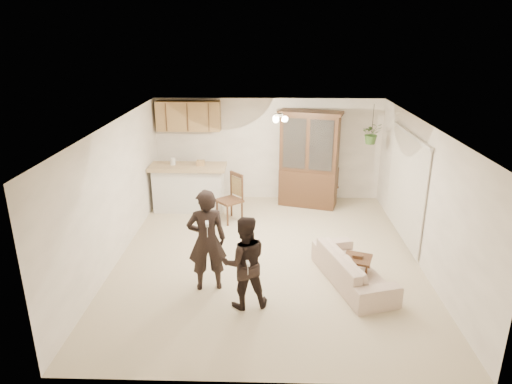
{
  "coord_description": "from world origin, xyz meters",
  "views": [
    {
      "loc": [
        0.01,
        -7.67,
        4.01
      ],
      "look_at": [
        -0.22,
        0.4,
        1.15
      ],
      "focal_mm": 32.0,
      "sensor_mm": 36.0,
      "label": 1
    }
  ],
  "objects_px": {
    "child": "(244,266)",
    "chair_bar": "(195,191)",
    "chair_hutch_left": "(229,208)",
    "chair_hutch_right": "(327,193)",
    "china_hutch": "(309,160)",
    "side_table": "(357,270)",
    "sofa": "(353,263)",
    "adult": "(207,238)"
  },
  "relations": [
    {
      "from": "child",
      "to": "chair_hutch_left",
      "type": "distance_m",
      "value": 3.36
    },
    {
      "from": "china_hutch",
      "to": "chair_hutch_right",
      "type": "xyz_separation_m",
      "value": [
        0.48,
        0.17,
        -0.87
      ]
    },
    {
      "from": "child",
      "to": "chair_hutch_left",
      "type": "bearing_deg",
      "value": -93.15
    },
    {
      "from": "chair_hutch_right",
      "to": "side_table",
      "type": "bearing_deg",
      "value": 51.07
    },
    {
      "from": "child",
      "to": "china_hutch",
      "type": "xyz_separation_m",
      "value": [
        1.3,
        4.35,
        0.45
      ]
    },
    {
      "from": "child",
      "to": "chair_bar",
      "type": "distance_m",
      "value": 4.74
    },
    {
      "from": "child",
      "to": "chair_bar",
      "type": "height_order",
      "value": "child"
    },
    {
      "from": "adult",
      "to": "chair_bar",
      "type": "xyz_separation_m",
      "value": [
        -0.83,
        4.0,
        -0.63
      ]
    },
    {
      "from": "adult",
      "to": "chair_hutch_left",
      "type": "height_order",
      "value": "adult"
    },
    {
      "from": "side_table",
      "to": "chair_bar",
      "type": "bearing_deg",
      "value": 130.8
    },
    {
      "from": "adult",
      "to": "child",
      "type": "bearing_deg",
      "value": 131.27
    },
    {
      "from": "side_table",
      "to": "chair_hutch_left",
      "type": "xyz_separation_m",
      "value": [
        -2.34,
        2.62,
        0.05
      ]
    },
    {
      "from": "side_table",
      "to": "china_hutch",
      "type": "bearing_deg",
      "value": 98.2
    },
    {
      "from": "side_table",
      "to": "chair_hutch_left",
      "type": "distance_m",
      "value": 3.51
    },
    {
      "from": "china_hutch",
      "to": "side_table",
      "type": "distance_m",
      "value": 3.81
    },
    {
      "from": "side_table",
      "to": "child",
      "type": "bearing_deg",
      "value": -159.46
    },
    {
      "from": "side_table",
      "to": "chair_bar",
      "type": "distance_m",
      "value": 5.03
    },
    {
      "from": "chair_hutch_right",
      "to": "child",
      "type": "bearing_deg",
      "value": 28.84
    },
    {
      "from": "adult",
      "to": "child",
      "type": "distance_m",
      "value": 0.83
    },
    {
      "from": "adult",
      "to": "chair_hutch_left",
      "type": "bearing_deg",
      "value": -102.72
    },
    {
      "from": "sofa",
      "to": "china_hutch",
      "type": "height_order",
      "value": "china_hutch"
    },
    {
      "from": "side_table",
      "to": "chair_hutch_right",
      "type": "bearing_deg",
      "value": 90.74
    },
    {
      "from": "sofa",
      "to": "chair_hutch_left",
      "type": "bearing_deg",
      "value": 24.8
    },
    {
      "from": "china_hutch",
      "to": "sofa",
      "type": "bearing_deg",
      "value": -66.47
    },
    {
      "from": "chair_bar",
      "to": "chair_hutch_right",
      "type": "relative_size",
      "value": 1.06
    },
    {
      "from": "child",
      "to": "side_table",
      "type": "height_order",
      "value": "child"
    },
    {
      "from": "chair_bar",
      "to": "adult",
      "type": "bearing_deg",
      "value": -94.93
    },
    {
      "from": "sofa",
      "to": "chair_bar",
      "type": "xyz_separation_m",
      "value": [
        -3.23,
        3.77,
        -0.1
      ]
    },
    {
      "from": "adult",
      "to": "chair_hutch_left",
      "type": "relative_size",
      "value": 1.67
    },
    {
      "from": "chair_bar",
      "to": "sofa",
      "type": "bearing_deg",
      "value": -66.08
    },
    {
      "from": "child",
      "to": "chair_bar",
      "type": "bearing_deg",
      "value": -83.93
    },
    {
      "from": "child",
      "to": "sofa",
      "type": "bearing_deg",
      "value": -169.7
    },
    {
      "from": "chair_bar",
      "to": "chair_hutch_right",
      "type": "xyz_separation_m",
      "value": [
        3.24,
        0.03,
        -0.01
      ]
    },
    {
      "from": "adult",
      "to": "chair_hutch_right",
      "type": "relative_size",
      "value": 1.99
    },
    {
      "from": "chair_hutch_left",
      "to": "chair_hutch_right",
      "type": "height_order",
      "value": "chair_hutch_left"
    },
    {
      "from": "china_hutch",
      "to": "chair_hutch_left",
      "type": "xyz_separation_m",
      "value": [
        -1.81,
        -1.05,
        -0.82
      ]
    },
    {
      "from": "sofa",
      "to": "side_table",
      "type": "xyz_separation_m",
      "value": [
        0.06,
        -0.04,
        -0.11
      ]
    },
    {
      "from": "china_hutch",
      "to": "chair_hutch_left",
      "type": "relative_size",
      "value": 2.11
    },
    {
      "from": "sofa",
      "to": "side_table",
      "type": "distance_m",
      "value": 0.13
    },
    {
      "from": "sofa",
      "to": "adult",
      "type": "height_order",
      "value": "adult"
    },
    {
      "from": "child",
      "to": "chair_hutch_left",
      "type": "height_order",
      "value": "child"
    },
    {
      "from": "china_hutch",
      "to": "chair_hutch_left",
      "type": "distance_m",
      "value": 2.25
    }
  ]
}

